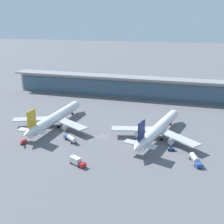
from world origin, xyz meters
TOP-DOWN VIEW (x-y plane):
  - ground_plane at (0.00, 0.00)m, footprint 1200.00×1200.00m
  - airliner_left_stand at (-28.05, 6.17)m, footprint 43.21×56.23m
  - airliner_centre_stand at (25.98, 5.24)m, footprint 42.16×55.69m
  - service_truck_near_nose_red at (-0.83, -29.05)m, footprint 7.58×5.20m
  - service_truck_under_wing_blue at (33.35, -6.24)m, footprint 3.19×2.36m
  - service_truck_mid_apron_blue at (43.38, -14.80)m, footprint 5.10×8.85m
  - service_truck_by_tail_blue at (-12.21, -9.55)m, footprint 8.21×6.99m
  - service_truck_on_taxiway_red at (-32.22, -17.22)m, footprint 3.68×6.84m
  - terminal_building at (0.00, 74.70)m, footprint 183.67×12.80m

SIDE VIEW (x-z plane):
  - ground_plane at x=0.00m, z-range 0.00..0.00m
  - service_truck_on_taxiway_red at x=-32.22m, z-range -0.54..2.16m
  - service_truck_under_wing_blue at x=33.35m, z-range -0.15..1.90m
  - service_truck_near_nose_red at x=-0.83m, z-range 0.14..3.24m
  - service_truck_mid_apron_blue at x=43.38m, z-range 0.23..3.18m
  - service_truck_by_tail_blue at x=-12.21m, z-range 0.23..3.18m
  - airliner_left_stand at x=-28.05m, z-range -2.77..12.20m
  - airliner_centre_stand at x=25.98m, z-range -2.77..12.20m
  - terminal_building at x=0.00m, z-range 0.27..15.47m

